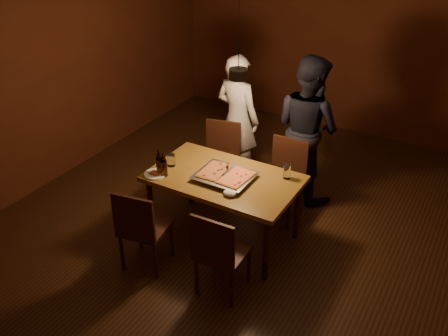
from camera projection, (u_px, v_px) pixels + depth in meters
The scene contains 19 objects.
room_shell at pixel (238, 109), 4.86m from camera, with size 6.00×6.00×6.00m.
dining_table at pixel (224, 183), 5.04m from camera, with size 1.50×0.90×0.75m.
chair_far_left at pixel (221, 152), 5.91m from camera, with size 0.50×0.50×0.49m.
chair_far_right at pixel (285, 171), 5.52m from camera, with size 0.42×0.42×0.49m.
chair_near_left at pixel (140, 223), 4.68m from camera, with size 0.48×0.48×0.49m.
chair_near_right at pixel (218, 248), 4.37m from camera, with size 0.43×0.43×0.49m.
pizza_tray at pixel (225, 177), 4.95m from camera, with size 0.55×0.45×0.05m, color silver.
pizza_meat at pixel (214, 171), 4.99m from camera, with size 0.23×0.36×0.02m, color maroon.
pizza_cheese at pixel (236, 177), 4.88m from camera, with size 0.24×0.38×0.02m, color gold.
spatula at pixel (227, 172), 4.96m from camera, with size 0.09×0.24×0.04m, color silver, non-canonical shape.
beer_bottle_a at pixel (159, 162), 5.00m from camera, with size 0.07×0.07×0.26m.
beer_bottle_b at pixel (164, 165), 4.96m from camera, with size 0.07×0.07×0.25m.
water_glass_left at pixel (171, 160), 5.17m from camera, with size 0.08×0.08×0.13m, color silver.
water_glass_right at pixel (287, 171), 4.94m from camera, with size 0.07×0.07×0.15m, color silver.
plate_slice at pixel (155, 174), 5.03m from camera, with size 0.22×0.22×0.03m.
napkin at pixel (230, 193), 4.69m from camera, with size 0.13×0.10×0.05m, color white.
diner_white at pixel (238, 119), 6.08m from camera, with size 0.59×0.39×1.61m, color white.
diner_dark at pixel (307, 128), 5.73m from camera, with size 0.84×0.65×1.72m, color black.
pendant_lamp at pixel (238, 73), 4.68m from camera, with size 0.18×0.18×1.10m.
Camera 1 is at (2.14, -3.96, 3.33)m, focal length 40.00 mm.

